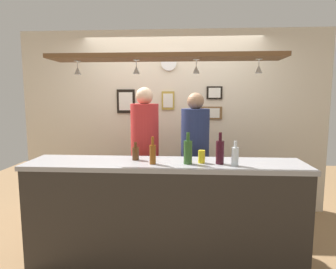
{
  "coord_description": "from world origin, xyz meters",
  "views": [
    {
      "loc": [
        0.21,
        -3.07,
        1.66
      ],
      "look_at": [
        0.0,
        0.1,
        1.24
      ],
      "focal_mm": 30.72,
      "sensor_mm": 36.0,
      "label": 1
    }
  ],
  "objects_px": {
    "bottle_beer_amber_tall": "(153,154)",
    "wall_clock": "(169,63)",
    "bottle_champagne_green": "(188,151)",
    "bottle_soda_clear": "(235,156)",
    "picture_frame_lower_pair": "(211,113)",
    "person_left_red_shirt": "(145,145)",
    "person_middle_navy_shirt": "(195,149)",
    "bottle_beer_brown_stubby": "(136,153)",
    "bottle_wine_dark_red": "(220,152)",
    "picture_frame_upper_small": "(214,93)",
    "drink_can": "(202,157)",
    "picture_frame_caricature": "(126,101)",
    "picture_frame_crest": "(168,101)"
  },
  "relations": [
    {
      "from": "bottle_champagne_green",
      "to": "picture_frame_lower_pair",
      "type": "bearing_deg",
      "value": 77.04
    },
    {
      "from": "person_middle_navy_shirt",
      "to": "bottle_champagne_green",
      "type": "distance_m",
      "value": 0.8
    },
    {
      "from": "person_left_red_shirt",
      "to": "picture_frame_lower_pair",
      "type": "height_order",
      "value": "person_left_red_shirt"
    },
    {
      "from": "bottle_beer_brown_stubby",
      "to": "bottle_wine_dark_red",
      "type": "height_order",
      "value": "bottle_wine_dark_red"
    },
    {
      "from": "drink_can",
      "to": "picture_frame_lower_pair",
      "type": "height_order",
      "value": "picture_frame_lower_pair"
    },
    {
      "from": "picture_frame_crest",
      "to": "wall_clock",
      "type": "height_order",
      "value": "wall_clock"
    },
    {
      "from": "bottle_beer_amber_tall",
      "to": "picture_frame_upper_small",
      "type": "height_order",
      "value": "picture_frame_upper_small"
    },
    {
      "from": "bottle_soda_clear",
      "to": "picture_frame_lower_pair",
      "type": "distance_m",
      "value": 1.55
    },
    {
      "from": "picture_frame_crest",
      "to": "picture_frame_caricature",
      "type": "bearing_deg",
      "value": 180.0
    },
    {
      "from": "bottle_beer_amber_tall",
      "to": "picture_frame_caricature",
      "type": "bearing_deg",
      "value": 110.67
    },
    {
      "from": "person_left_red_shirt",
      "to": "picture_frame_lower_pair",
      "type": "distance_m",
      "value": 1.16
    },
    {
      "from": "picture_frame_crest",
      "to": "bottle_beer_amber_tall",
      "type": "bearing_deg",
      "value": -91.76
    },
    {
      "from": "bottle_beer_amber_tall",
      "to": "wall_clock",
      "type": "height_order",
      "value": "wall_clock"
    },
    {
      "from": "bottle_beer_brown_stubby",
      "to": "bottle_beer_amber_tall",
      "type": "height_order",
      "value": "bottle_beer_amber_tall"
    },
    {
      "from": "person_left_red_shirt",
      "to": "bottle_wine_dark_red",
      "type": "bearing_deg",
      "value": -43.11
    },
    {
      "from": "bottle_beer_amber_tall",
      "to": "picture_frame_crest",
      "type": "bearing_deg",
      "value": 88.24
    },
    {
      "from": "bottle_champagne_green",
      "to": "picture_frame_upper_small",
      "type": "distance_m",
      "value": 1.62
    },
    {
      "from": "bottle_champagne_green",
      "to": "picture_frame_lower_pair",
      "type": "height_order",
      "value": "picture_frame_lower_pair"
    },
    {
      "from": "person_left_red_shirt",
      "to": "drink_can",
      "type": "bearing_deg",
      "value": -48.46
    },
    {
      "from": "bottle_champagne_green",
      "to": "picture_frame_crest",
      "type": "relative_size",
      "value": 1.15
    },
    {
      "from": "person_left_red_shirt",
      "to": "bottle_beer_brown_stubby",
      "type": "xyz_separation_m",
      "value": [
        0.0,
        -0.65,
        0.03
      ]
    },
    {
      "from": "bottle_soda_clear",
      "to": "wall_clock",
      "type": "relative_size",
      "value": 1.05
    },
    {
      "from": "bottle_champagne_green",
      "to": "bottle_beer_brown_stubby",
      "type": "height_order",
      "value": "bottle_champagne_green"
    },
    {
      "from": "bottle_champagne_green",
      "to": "picture_frame_caricature",
      "type": "distance_m",
      "value": 1.78
    },
    {
      "from": "person_left_red_shirt",
      "to": "picture_frame_upper_small",
      "type": "bearing_deg",
      "value": 37.32
    },
    {
      "from": "person_left_red_shirt",
      "to": "bottle_champagne_green",
      "type": "xyz_separation_m",
      "value": [
        0.52,
        -0.78,
        0.07
      ]
    },
    {
      "from": "person_middle_navy_shirt",
      "to": "picture_frame_crest",
      "type": "relative_size",
      "value": 6.58
    },
    {
      "from": "bottle_beer_brown_stubby",
      "to": "picture_frame_crest",
      "type": "bearing_deg",
      "value": 79.86
    },
    {
      "from": "bottle_beer_brown_stubby",
      "to": "bottle_wine_dark_red",
      "type": "bearing_deg",
      "value": -8.39
    },
    {
      "from": "bottle_beer_amber_tall",
      "to": "picture_frame_lower_pair",
      "type": "height_order",
      "value": "picture_frame_lower_pair"
    },
    {
      "from": "wall_clock",
      "to": "picture_frame_crest",
      "type": "bearing_deg",
      "value": 152.27
    },
    {
      "from": "bottle_wine_dark_red",
      "to": "wall_clock",
      "type": "height_order",
      "value": "wall_clock"
    },
    {
      "from": "bottle_champagne_green",
      "to": "bottle_beer_amber_tall",
      "type": "height_order",
      "value": "bottle_champagne_green"
    },
    {
      "from": "person_middle_navy_shirt",
      "to": "picture_frame_caricature",
      "type": "relative_size",
      "value": 5.03
    },
    {
      "from": "bottle_beer_amber_tall",
      "to": "bottle_soda_clear",
      "type": "relative_size",
      "value": 1.13
    },
    {
      "from": "bottle_soda_clear",
      "to": "drink_can",
      "type": "distance_m",
      "value": 0.32
    },
    {
      "from": "bottle_champagne_green",
      "to": "bottle_beer_amber_tall",
      "type": "distance_m",
      "value": 0.33
    },
    {
      "from": "bottle_wine_dark_red",
      "to": "picture_frame_lower_pair",
      "type": "relative_size",
      "value": 1.0
    },
    {
      "from": "bottle_soda_clear",
      "to": "picture_frame_upper_small",
      "type": "relative_size",
      "value": 1.05
    },
    {
      "from": "person_left_red_shirt",
      "to": "person_middle_navy_shirt",
      "type": "bearing_deg",
      "value": 0.0
    },
    {
      "from": "bottle_soda_clear",
      "to": "bottle_beer_amber_tall",
      "type": "bearing_deg",
      "value": 178.64
    },
    {
      "from": "person_middle_navy_shirt",
      "to": "bottle_soda_clear",
      "type": "xyz_separation_m",
      "value": [
        0.34,
        -0.83,
        0.09
      ]
    },
    {
      "from": "bottle_beer_amber_tall",
      "to": "bottle_soda_clear",
      "type": "height_order",
      "value": "bottle_beer_amber_tall"
    },
    {
      "from": "bottle_wine_dark_red",
      "to": "picture_frame_lower_pair",
      "type": "distance_m",
      "value": 1.48
    },
    {
      "from": "picture_frame_lower_pair",
      "to": "picture_frame_upper_small",
      "type": "relative_size",
      "value": 1.36
    },
    {
      "from": "picture_frame_crest",
      "to": "picture_frame_lower_pair",
      "type": "height_order",
      "value": "picture_frame_crest"
    },
    {
      "from": "person_middle_navy_shirt",
      "to": "drink_can",
      "type": "height_order",
      "value": "person_middle_navy_shirt"
    },
    {
      "from": "picture_frame_caricature",
      "to": "wall_clock",
      "type": "height_order",
      "value": "wall_clock"
    },
    {
      "from": "bottle_champagne_green",
      "to": "picture_frame_caricature",
      "type": "height_order",
      "value": "picture_frame_caricature"
    },
    {
      "from": "bottle_champagne_green",
      "to": "bottle_soda_clear",
      "type": "bearing_deg",
      "value": -6.28
    }
  ]
}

